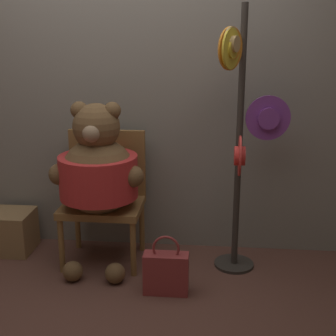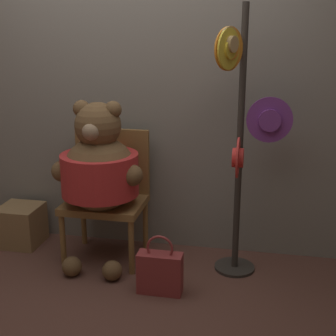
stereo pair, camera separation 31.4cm
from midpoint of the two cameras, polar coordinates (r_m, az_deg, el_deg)
ground_plane at (r=3.20m, az=-9.23°, el=-14.13°), size 14.00×14.00×0.00m
wall_back at (r=3.49m, az=-7.13°, el=8.60°), size 8.00×0.10×2.29m
chair at (r=3.41m, az=-10.37°, el=-2.93°), size 0.56×0.45×0.93m
teddy_bear at (r=3.21m, az=-11.32°, el=-0.46°), size 0.64×0.57×1.17m
hat_display_rack at (r=3.02m, az=6.02°, el=4.78°), size 0.49×0.42×1.78m
handbag_on_ground at (r=3.03m, az=-3.30°, el=-12.64°), size 0.28×0.11×0.39m
wooden_crate at (r=3.80m, az=-20.77°, el=-7.28°), size 0.31×0.31×0.31m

